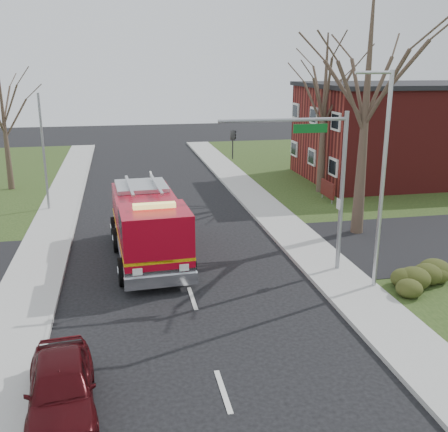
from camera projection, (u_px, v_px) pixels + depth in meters
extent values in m
plane|color=black|center=(192.00, 299.00, 19.93)|extent=(120.00, 120.00, 0.00)
cube|color=#9B9A95|center=(345.00, 284.00, 21.08)|extent=(2.40, 80.00, 0.15)
cube|color=#9B9A95|center=(21.00, 311.00, 18.73)|extent=(2.40, 80.00, 0.15)
cube|color=maroon|center=(408.00, 134.00, 39.49)|extent=(15.00, 10.00, 7.00)
cube|color=black|center=(412.00, 85.00, 38.48)|extent=(15.40, 10.40, 0.30)
cube|color=silver|center=(312.00, 157.00, 38.48)|extent=(0.12, 1.40, 1.20)
cube|color=#521513|center=(328.00, 189.00, 33.43)|extent=(0.12, 2.00, 1.00)
cylinder|color=gray|center=(332.00, 199.00, 32.80)|extent=(0.08, 0.08, 0.90)
cylinder|color=gray|center=(322.00, 193.00, 34.31)|extent=(0.08, 0.08, 0.90)
ellipsoid|color=#283312|center=(423.00, 276.00, 20.53)|extent=(2.80, 2.00, 0.90)
cone|color=#3D2C24|center=(365.00, 119.00, 25.70)|extent=(0.64, 0.64, 12.00)
cone|color=#3D2C24|center=(324.00, 116.00, 34.66)|extent=(0.56, 0.56, 10.50)
cone|color=#3D2C24|center=(4.00, 126.00, 35.60)|extent=(0.44, 0.44, 9.00)
cylinder|color=gray|center=(342.00, 195.00, 21.62)|extent=(0.18, 0.18, 6.80)
cylinder|color=gray|center=(284.00, 120.00, 20.26)|extent=(5.20, 0.14, 0.14)
cube|color=#0C591E|center=(310.00, 128.00, 20.57)|extent=(1.40, 0.06, 0.35)
imported|color=black|center=(233.00, 130.00, 19.98)|extent=(0.22, 0.18, 1.10)
cylinder|color=#B7BABF|center=(382.00, 186.00, 19.65)|extent=(0.16, 0.16, 8.40)
cylinder|color=#B7BABF|center=(374.00, 72.00, 18.37)|extent=(1.40, 0.12, 0.12)
cylinder|color=gray|center=(44.00, 154.00, 30.84)|extent=(0.14, 0.14, 7.00)
cube|color=#9F0719|center=(145.00, 216.00, 24.84)|extent=(3.02, 5.60, 2.21)
cube|color=#9F0719|center=(156.00, 240.00, 21.08)|extent=(2.87, 2.87, 2.52)
cube|color=#B7BABF|center=(149.00, 243.00, 23.92)|extent=(3.18, 8.33, 0.47)
cube|color=#E5B20C|center=(148.00, 231.00, 23.75)|extent=(3.19, 8.33, 0.13)
cube|color=black|center=(159.00, 229.00, 19.79)|extent=(2.43, 0.23, 0.89)
cube|color=#E5D866|center=(154.00, 206.00, 20.69)|extent=(1.70, 0.46, 0.19)
cylinder|color=black|center=(123.00, 272.00, 21.00)|extent=(0.43, 1.17, 1.16)
cylinder|color=black|center=(190.00, 265.00, 21.65)|extent=(0.43, 1.17, 1.16)
cylinder|color=black|center=(115.00, 228.00, 26.56)|extent=(0.43, 1.17, 1.16)
cylinder|color=black|center=(168.00, 224.00, 27.22)|extent=(0.43, 1.17, 1.16)
imported|color=#3B090D|center=(61.00, 387.00, 13.27)|extent=(2.06, 4.35, 1.44)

